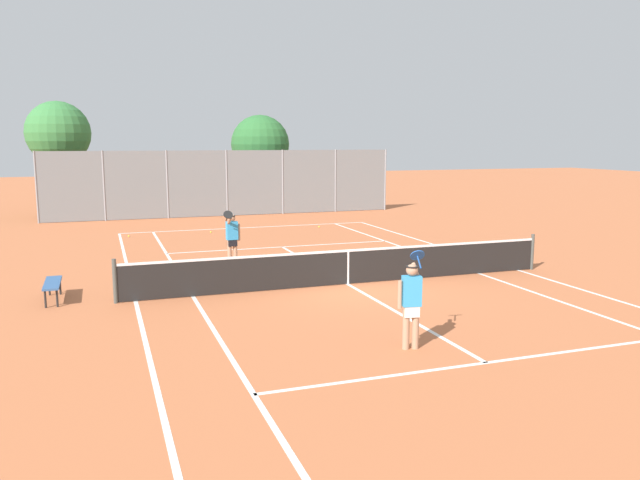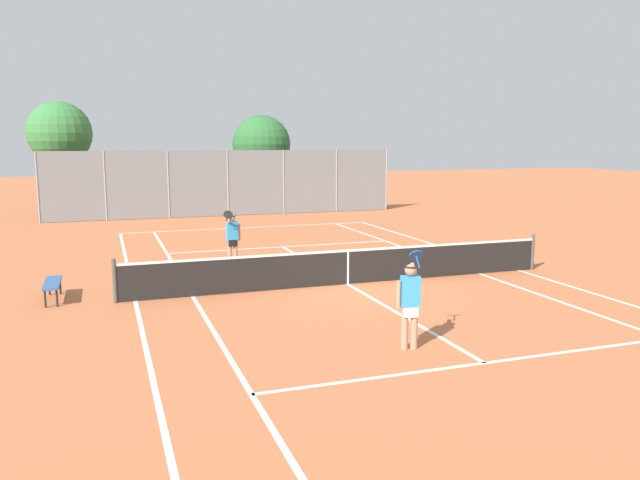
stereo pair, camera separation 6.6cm
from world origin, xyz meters
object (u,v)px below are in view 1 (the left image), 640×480
object	(u,v)px
player_far_left	(232,236)
courtside_bench	(52,284)
loose_tennis_ball_2	(319,227)
tree_behind_left	(57,136)
loose_tennis_ball_0	(211,232)
loose_tennis_ball_1	(129,236)
tennis_net	(348,266)
player_near_side	(411,300)
tree_behind_right	(262,145)

from	to	relation	value
player_far_left	courtside_bench	bearing A→B (deg)	-150.53
player_far_left	courtside_bench	world-z (taller)	player_far_left
loose_tennis_ball_2	tree_behind_left	xyz separation A→B (m)	(-11.07, 8.48, 4.07)
loose_tennis_ball_0	loose_tennis_ball_1	distance (m)	3.32
loose_tennis_ball_0	loose_tennis_ball_1	bearing A→B (deg)	-179.68
tennis_net	player_near_side	distance (m)	5.36
loose_tennis_ball_2	tree_behind_right	size ratio (longest dim) A/B	0.01
player_far_left	loose_tennis_ball_1	distance (m)	7.81
player_near_side	loose_tennis_ball_1	distance (m)	16.65
tree_behind_right	courtside_bench	bearing A→B (deg)	-117.74
courtside_bench	loose_tennis_ball_1	bearing A→B (deg)	77.69
loose_tennis_ball_2	player_near_side	bearing A→B (deg)	-103.56
tennis_net	player_near_side	xyz separation A→B (m)	(-0.89, -5.27, 0.42)
player_near_side	loose_tennis_ball_1	world-z (taller)	player_near_side
tree_behind_left	tennis_net	bearing A→B (deg)	-67.43
loose_tennis_ball_1	courtside_bench	distance (m)	10.30
tree_behind_left	tree_behind_right	size ratio (longest dim) A/B	1.10
loose_tennis_ball_2	tree_behind_left	distance (m)	14.53
courtside_bench	tree_behind_left	size ratio (longest dim) A/B	0.26
tennis_net	loose_tennis_ball_2	distance (m)	11.32
loose_tennis_ball_0	loose_tennis_ball_2	xyz separation A→B (m)	(4.87, 0.09, 0.00)
tennis_net	courtside_bench	bearing A→B (deg)	174.29
tennis_net	loose_tennis_ball_2	world-z (taller)	tennis_net
player_far_left	loose_tennis_ball_0	xyz separation A→B (m)	(0.56, 7.27, -0.89)
tennis_net	courtside_bench	world-z (taller)	tennis_net
tree_behind_right	player_near_side	bearing A→B (deg)	-98.08
loose_tennis_ball_2	courtside_bench	size ratio (longest dim) A/B	0.04
tennis_net	loose_tennis_ball_1	bearing A→B (deg)	115.61
tree_behind_left	tree_behind_right	distance (m)	10.75
courtside_bench	tree_behind_right	world-z (taller)	tree_behind_right
tree_behind_left	courtside_bench	bearing A→B (deg)	-87.88
tree_behind_left	tree_behind_right	xyz separation A→B (m)	(10.73, 0.45, -0.52)
tennis_net	loose_tennis_ball_1	xyz separation A→B (m)	(-5.17, 10.79, -0.48)
player_far_left	loose_tennis_ball_1	world-z (taller)	player_far_left
loose_tennis_ball_2	tree_behind_right	bearing A→B (deg)	92.17
tennis_net	loose_tennis_ball_0	distance (m)	10.98
tennis_net	tree_behind_left	size ratio (longest dim) A/B	2.06
loose_tennis_ball_0	loose_tennis_ball_1	xyz separation A→B (m)	(-3.32, -0.02, 0.00)
loose_tennis_ball_1	tree_behind_right	bearing A→B (deg)	49.05
loose_tennis_ball_1	tree_behind_left	size ratio (longest dim) A/B	0.01
player_near_side	loose_tennis_ball_1	xyz separation A→B (m)	(-4.29, 16.06, -0.89)
courtside_bench	tree_behind_right	bearing A→B (deg)	62.26
courtside_bench	tennis_net	bearing A→B (deg)	-5.71
tennis_net	loose_tennis_ball_2	size ratio (longest dim) A/B	181.82
player_near_side	tree_behind_right	bearing A→B (deg)	81.92
tennis_net	courtside_bench	size ratio (longest dim) A/B	8.00
player_far_left	loose_tennis_ball_2	world-z (taller)	player_far_left
player_far_left	loose_tennis_ball_1	size ratio (longest dim) A/B	26.88
loose_tennis_ball_1	tree_behind_left	xyz separation A→B (m)	(-2.88, 8.59, 4.07)
player_far_left	courtside_bench	xyz separation A→B (m)	(-4.95, -2.80, -0.52)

